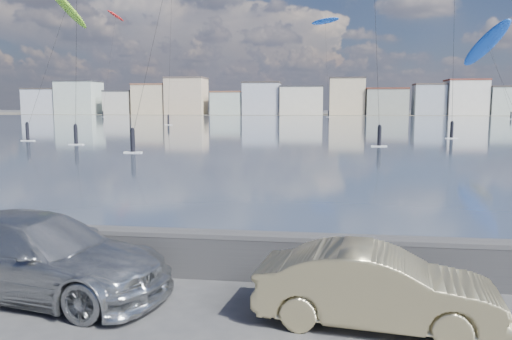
{
  "coord_description": "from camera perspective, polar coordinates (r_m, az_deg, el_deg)",
  "views": [
    {
      "loc": [
        2.56,
        -7.5,
        3.71
      ],
      "look_at": [
        1.0,
        4.0,
        2.2
      ],
      "focal_mm": 35.0,
      "sensor_mm": 36.0,
      "label": 1
    }
  ],
  "objects": [
    {
      "name": "kitesurfer_8",
      "position": [
        64.68,
        -20.91,
        16.76
      ],
      "size": [
        3.45,
        12.27,
        17.65
      ],
      "color": "#8CD826",
      "rests_on": "ground"
    },
    {
      "name": "kitesurfer_11",
      "position": [
        177.43,
        -15.76,
        16.41
      ],
      "size": [
        4.56,
        17.19,
        34.8
      ],
      "color": "red",
      "rests_on": "ground"
    },
    {
      "name": "car_champagne",
      "position": [
        8.88,
        13.58,
        -12.87
      ],
      "size": [
        4.18,
        1.91,
        1.33
      ],
      "primitive_type": "imported",
      "rotation": [
        0.0,
        0.0,
        1.44
      ],
      "color": "tan",
      "rests_on": "ground"
    },
    {
      "name": "kitesurfer_2",
      "position": [
        88.12,
        24.85,
        12.93
      ],
      "size": [
        6.67,
        15.02,
        17.02
      ],
      "color": "blue",
      "rests_on": "ground"
    },
    {
      "name": "far_buildings",
      "position": [
        193.52,
        7.45,
        8.05
      ],
      "size": [
        240.79,
        13.26,
        14.6
      ],
      "color": "#B2B7C6",
      "rests_on": "ground"
    },
    {
      "name": "kitesurfer_4",
      "position": [
        167.62,
        7.92,
        16.38
      ],
      "size": [
        9.66,
        10.35,
        31.87
      ],
      "color": "blue",
      "rests_on": "ground"
    },
    {
      "name": "kitesurfer_9",
      "position": [
        159.15,
        25.13,
        13.0
      ],
      "size": [
        7.46,
        16.09,
        23.77
      ],
      "color": "#BF8C19",
      "rests_on": "ground"
    },
    {
      "name": "far_shore_strip",
      "position": [
        207.55,
        7.08,
        6.35
      ],
      "size": [
        500.0,
        60.0,
        0.0
      ],
      "primitive_type": "cube",
      "color": "#4C473D",
      "rests_on": "ground"
    },
    {
      "name": "bay_water",
      "position": [
        99.1,
        6.28,
        5.24
      ],
      "size": [
        500.0,
        177.0,
        0.0
      ],
      "primitive_type": "cube",
      "color": "#2F3F53",
      "rests_on": "ground"
    },
    {
      "name": "ground",
      "position": [
        8.75,
        -10.58,
        -17.81
      ],
      "size": [
        700.0,
        700.0,
        0.0
      ],
      "primitive_type": "plane",
      "color": "#333335",
      "rests_on": "ground"
    },
    {
      "name": "car_silver",
      "position": [
        10.8,
        -23.67,
        -8.92
      ],
      "size": [
        5.73,
        3.08,
        1.58
      ],
      "primitive_type": "imported",
      "rotation": [
        0.0,
        0.0,
        1.41
      ],
      "color": "#A6A9AD",
      "rests_on": "ground"
    },
    {
      "name": "seawall",
      "position": [
        10.97,
        -6.18,
        -9.2
      ],
      "size": [
        400.0,
        0.36,
        1.08
      ],
      "color": "#28282B",
      "rests_on": "ground"
    }
  ]
}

